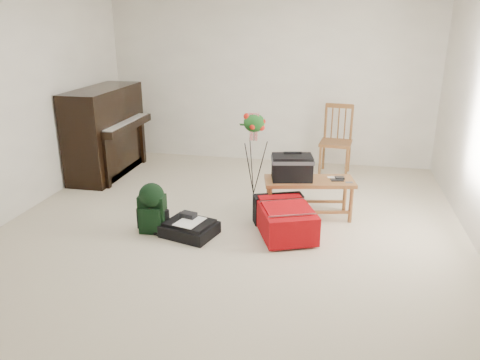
% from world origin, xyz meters
% --- Properties ---
extents(floor, '(5.00, 5.50, 0.01)m').
position_xyz_m(floor, '(0.00, 0.00, 0.00)').
color(floor, beige).
rests_on(floor, ground).
extents(wall_back, '(5.00, 0.04, 2.50)m').
position_xyz_m(wall_back, '(0.00, 2.75, 1.25)').
color(wall_back, white).
rests_on(wall_back, floor).
extents(wall_left, '(0.04, 5.50, 2.50)m').
position_xyz_m(wall_left, '(-2.50, 0.00, 1.25)').
color(wall_left, white).
rests_on(wall_left, floor).
extents(piano, '(0.71, 1.50, 1.25)m').
position_xyz_m(piano, '(-2.19, 1.60, 0.60)').
color(piano, black).
rests_on(piano, floor).
extents(bench, '(1.06, 0.60, 0.77)m').
position_xyz_m(bench, '(0.66, 0.59, 0.55)').
color(bench, brown).
rests_on(bench, floor).
extents(dining_chair, '(0.48, 0.48, 1.01)m').
position_xyz_m(dining_chair, '(1.07, 2.27, 0.49)').
color(dining_chair, brown).
rests_on(dining_chair, floor).
extents(red_suitcase, '(0.77, 0.94, 0.33)m').
position_xyz_m(red_suitcase, '(0.59, 0.12, 0.18)').
color(red_suitcase, '#AC0711').
rests_on(red_suitcase, floor).
extents(black_duffel, '(0.62, 0.55, 0.22)m').
position_xyz_m(black_duffel, '(-0.39, -0.16, 0.08)').
color(black_duffel, black).
rests_on(black_duffel, floor).
extents(green_backpack, '(0.29, 0.27, 0.55)m').
position_xyz_m(green_backpack, '(-0.79, -0.17, 0.30)').
color(green_backpack, black).
rests_on(green_backpack, floor).
extents(flower_stand, '(0.35, 0.35, 1.10)m').
position_xyz_m(flower_stand, '(0.05, 1.18, 0.53)').
color(flower_stand, black).
rests_on(flower_stand, floor).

